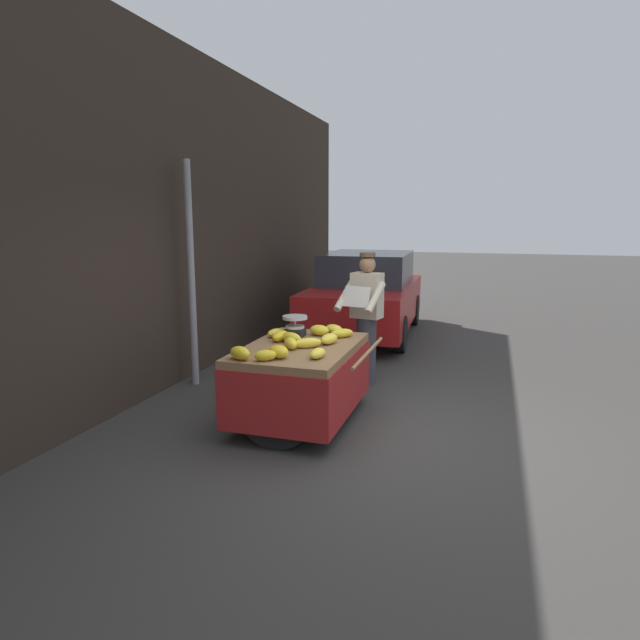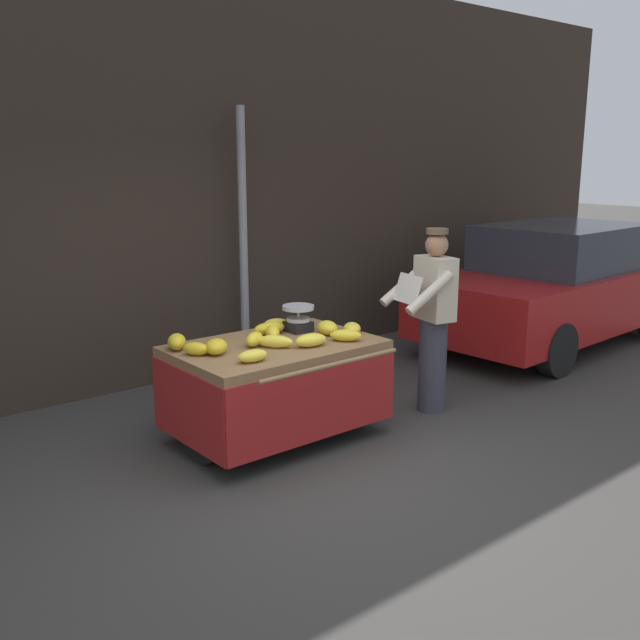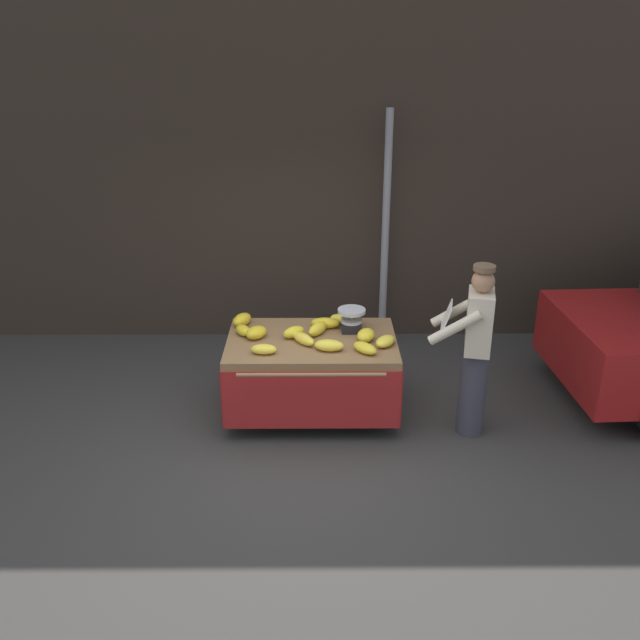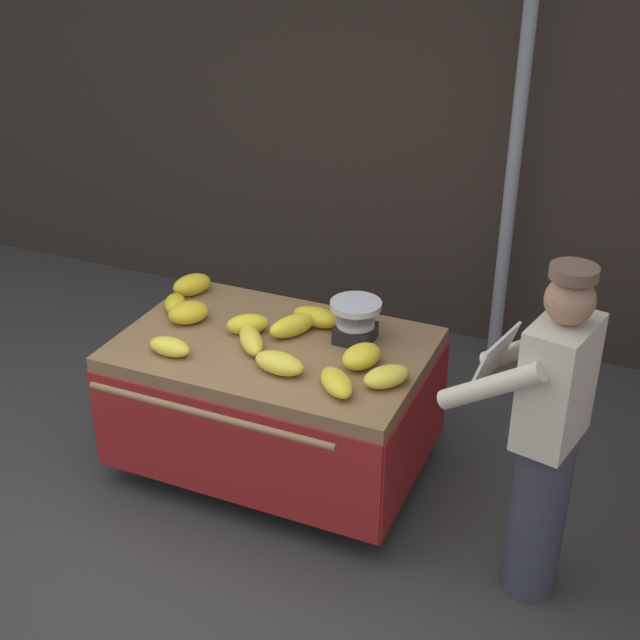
{
  "view_description": "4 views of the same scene",
  "coord_description": "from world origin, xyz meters",
  "px_view_note": "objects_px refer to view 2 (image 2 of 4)",
  "views": [
    {
      "loc": [
        -5.08,
        -0.95,
        2.15
      ],
      "look_at": [
        0.42,
        0.77,
        1.07
      ],
      "focal_mm": 30.77,
      "sensor_mm": 36.0,
      "label": 1
    },
    {
      "loc": [
        -3.13,
        -3.71,
        2.35
      ],
      "look_at": [
        0.6,
        0.84,
        0.99
      ],
      "focal_mm": 39.92,
      "sensor_mm": 36.0,
      "label": 2
    },
    {
      "loc": [
        0.23,
        -5.23,
        3.61
      ],
      "look_at": [
        0.26,
        0.78,
        1.09
      ],
      "focal_mm": 38.41,
      "sensor_mm": 36.0,
      "label": 3
    },
    {
      "loc": [
        2.03,
        -2.7,
        3.11
      ],
      "look_at": [
        0.47,
        0.88,
        1.05
      ],
      "focal_mm": 47.82,
      "sensor_mm": 36.0,
      "label": 4
    }
  ],
  "objects_px": {
    "vendor_person": "(432,320)",
    "weighing_scale": "(298,318)",
    "banana_bunch_2": "(216,347)",
    "banana_bunch_8": "(254,339)",
    "street_pole": "(243,244)",
    "banana_bunch_11": "(276,324)",
    "banana_bunch_3": "(311,340)",
    "parked_car": "(555,285)",
    "banana_bunch_12": "(196,349)",
    "banana_bunch_0": "(269,328)",
    "banana_bunch_10": "(177,342)",
    "banana_bunch_1": "(346,335)",
    "banana_bunch_4": "(275,341)",
    "banana_bunch_6": "(272,333)",
    "banana_bunch_9": "(253,356)",
    "banana_bunch_5": "(328,328)",
    "banana_bunch_7": "(352,328)",
    "banana_cart": "(276,369)"
  },
  "relations": [
    {
      "from": "vendor_person",
      "to": "weighing_scale",
      "type": "bearing_deg",
      "value": 153.56
    },
    {
      "from": "banana_bunch_2",
      "to": "banana_bunch_8",
      "type": "height_order",
      "value": "banana_bunch_2"
    },
    {
      "from": "street_pole",
      "to": "banana_bunch_11",
      "type": "height_order",
      "value": "street_pole"
    },
    {
      "from": "banana_bunch_3",
      "to": "parked_car",
      "type": "bearing_deg",
      "value": 7.56
    },
    {
      "from": "banana_bunch_11",
      "to": "banana_bunch_12",
      "type": "relative_size",
      "value": 1.09
    },
    {
      "from": "banana_bunch_0",
      "to": "banana_bunch_12",
      "type": "bearing_deg",
      "value": -168.15
    },
    {
      "from": "banana_bunch_3",
      "to": "banana_bunch_10",
      "type": "bearing_deg",
      "value": 145.28
    },
    {
      "from": "vendor_person",
      "to": "banana_bunch_11",
      "type": "bearing_deg",
      "value": 148.66
    },
    {
      "from": "banana_bunch_1",
      "to": "banana_bunch_8",
      "type": "height_order",
      "value": "banana_bunch_8"
    },
    {
      "from": "banana_bunch_0",
      "to": "banana_bunch_10",
      "type": "bearing_deg",
      "value": 175.28
    },
    {
      "from": "banana_bunch_0",
      "to": "vendor_person",
      "type": "distance_m",
      "value": 1.53
    },
    {
      "from": "weighing_scale",
      "to": "banana_bunch_11",
      "type": "bearing_deg",
      "value": 118.32
    },
    {
      "from": "weighing_scale",
      "to": "banana_bunch_1",
      "type": "distance_m",
      "value": 0.53
    },
    {
      "from": "banana_bunch_4",
      "to": "banana_bunch_12",
      "type": "xyz_separation_m",
      "value": [
        -0.61,
        0.21,
        -0.0
      ]
    },
    {
      "from": "banana_bunch_0",
      "to": "banana_bunch_8",
      "type": "height_order",
      "value": "banana_bunch_8"
    },
    {
      "from": "banana_bunch_6",
      "to": "banana_bunch_9",
      "type": "distance_m",
      "value": 0.68
    },
    {
      "from": "weighing_scale",
      "to": "banana_bunch_11",
      "type": "relative_size",
      "value": 1.22
    },
    {
      "from": "banana_bunch_5",
      "to": "parked_car",
      "type": "bearing_deg",
      "value": 5.15
    },
    {
      "from": "banana_bunch_2",
      "to": "banana_bunch_4",
      "type": "height_order",
      "value": "banana_bunch_2"
    },
    {
      "from": "banana_bunch_12",
      "to": "parked_car",
      "type": "bearing_deg",
      "value": 2.37
    },
    {
      "from": "banana_bunch_7",
      "to": "banana_bunch_10",
      "type": "height_order",
      "value": "banana_bunch_10"
    },
    {
      "from": "banana_bunch_12",
      "to": "street_pole",
      "type": "bearing_deg",
      "value": 46.98
    },
    {
      "from": "vendor_person",
      "to": "banana_bunch_10",
      "type": "bearing_deg",
      "value": 162.55
    },
    {
      "from": "banana_bunch_4",
      "to": "banana_bunch_9",
      "type": "height_order",
      "value": "banana_bunch_4"
    },
    {
      "from": "banana_cart",
      "to": "banana_bunch_7",
      "type": "relative_size",
      "value": 6.74
    },
    {
      "from": "banana_bunch_7",
      "to": "banana_bunch_3",
      "type": "bearing_deg",
      "value": -169.43
    },
    {
      "from": "street_pole",
      "to": "weighing_scale",
      "type": "bearing_deg",
      "value": -106.77
    },
    {
      "from": "weighing_scale",
      "to": "banana_bunch_7",
      "type": "relative_size",
      "value": 1.12
    },
    {
      "from": "banana_bunch_2",
      "to": "banana_bunch_3",
      "type": "xyz_separation_m",
      "value": [
        0.71,
        -0.29,
        -0.01
      ]
    },
    {
      "from": "banana_bunch_3",
      "to": "banana_bunch_1",
      "type": "bearing_deg",
      "value": -8.31
    },
    {
      "from": "banana_bunch_5",
      "to": "banana_bunch_6",
      "type": "relative_size",
      "value": 0.83
    },
    {
      "from": "banana_cart",
      "to": "banana_bunch_6",
      "type": "bearing_deg",
      "value": 63.52
    },
    {
      "from": "banana_bunch_9",
      "to": "banana_bunch_10",
      "type": "distance_m",
      "value": 0.73
    },
    {
      "from": "weighing_scale",
      "to": "banana_bunch_2",
      "type": "xyz_separation_m",
      "value": [
        -0.95,
        -0.18,
        -0.06
      ]
    },
    {
      "from": "banana_bunch_6",
      "to": "banana_bunch_8",
      "type": "xyz_separation_m",
      "value": [
        -0.24,
        -0.08,
        -0.0
      ]
    },
    {
      "from": "banana_bunch_2",
      "to": "banana_bunch_4",
      "type": "relative_size",
      "value": 0.79
    },
    {
      "from": "banana_bunch_6",
      "to": "banana_bunch_12",
      "type": "xyz_separation_m",
      "value": [
        -0.74,
        -0.01,
        -0.01
      ]
    },
    {
      "from": "banana_bunch_6",
      "to": "vendor_person",
      "type": "bearing_deg",
      "value": -18.01
    },
    {
      "from": "banana_bunch_1",
      "to": "banana_bunch_7",
      "type": "xyz_separation_m",
      "value": [
        0.21,
        0.15,
        0.0
      ]
    },
    {
      "from": "banana_cart",
      "to": "banana_bunch_2",
      "type": "distance_m",
      "value": 0.62
    },
    {
      "from": "banana_bunch_2",
      "to": "banana_bunch_12",
      "type": "bearing_deg",
      "value": 149.97
    },
    {
      "from": "banana_bunch_2",
      "to": "parked_car",
      "type": "height_order",
      "value": "parked_car"
    },
    {
      "from": "banana_bunch_10",
      "to": "banana_bunch_11",
      "type": "xyz_separation_m",
      "value": [
        1.02,
        0.04,
        -0.01
      ]
    },
    {
      "from": "street_pole",
      "to": "banana_bunch_2",
      "type": "bearing_deg",
      "value": -129.09
    },
    {
      "from": "street_pole",
      "to": "banana_bunch_0",
      "type": "height_order",
      "value": "street_pole"
    },
    {
      "from": "banana_bunch_1",
      "to": "banana_bunch_10",
      "type": "xyz_separation_m",
      "value": [
        -1.22,
        0.66,
        0.01
      ]
    },
    {
      "from": "weighing_scale",
      "to": "banana_bunch_2",
      "type": "height_order",
      "value": "weighing_scale"
    },
    {
      "from": "banana_bunch_7",
      "to": "banana_bunch_4",
      "type": "bearing_deg",
      "value": 175.99
    },
    {
      "from": "banana_bunch_1",
      "to": "banana_bunch_2",
      "type": "height_order",
      "value": "banana_bunch_2"
    },
    {
      "from": "banana_bunch_0",
      "to": "banana_bunch_4",
      "type": "relative_size",
      "value": 1.01
    }
  ]
}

